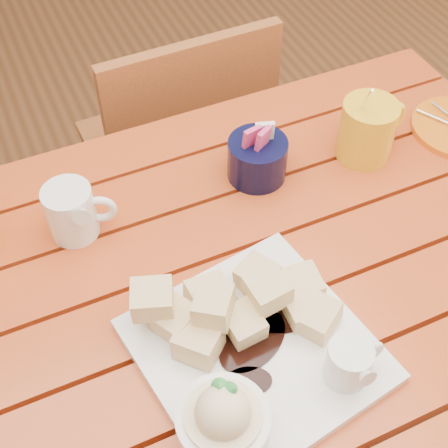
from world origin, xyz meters
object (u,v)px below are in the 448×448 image
table (231,324)px  coffee_mug_right (368,129)px  chair_far (180,151)px  dessert_plate (249,355)px

table → coffee_mug_right: bearing=26.3°
coffee_mug_right → chair_far: 0.58m
table → dessert_plate: dessert_plate is taller
table → dessert_plate: (-0.04, -0.13, 0.14)m
table → chair_far: bearing=76.8°
table → chair_far: chair_far is taller
table → coffee_mug_right: coffee_mug_right is taller
dessert_plate → coffee_mug_right: bearing=38.6°
table → dessert_plate: bearing=-105.6°
dessert_plate → chair_far: dessert_plate is taller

